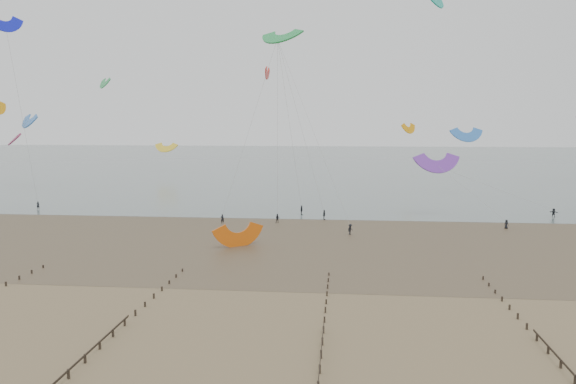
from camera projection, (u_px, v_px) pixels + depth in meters
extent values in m
plane|color=brown|center=(286.00, 308.00, 55.80)|extent=(500.00, 500.00, 0.00)
plane|color=#475654|center=(331.00, 161.00, 253.22)|extent=(500.00, 500.00, 0.00)
plane|color=#473A28|center=(308.00, 236.00, 90.34)|extent=(500.00, 500.00, 0.00)
ellipsoid|color=slate|center=(175.00, 252.00, 79.26)|extent=(23.60, 14.36, 0.01)
ellipsoid|color=slate|center=(382.00, 234.00, 92.14)|extent=(33.64, 18.32, 0.01)
ellipsoid|color=slate|center=(84.00, 226.00, 99.15)|extent=(26.95, 14.22, 0.01)
cube|color=black|center=(6.00, 284.00, 62.92)|extent=(0.16, 0.16, 0.54)
cube|color=black|center=(19.00, 278.00, 65.52)|extent=(0.16, 0.16, 0.51)
cube|color=black|center=(32.00, 272.00, 68.12)|extent=(0.16, 0.16, 0.48)
cube|color=black|center=(43.00, 267.00, 70.72)|extent=(0.16, 0.16, 0.45)
cube|color=black|center=(68.00, 374.00, 40.38)|extent=(0.16, 0.16, 0.77)
cube|color=black|center=(85.00, 359.00, 42.98)|extent=(0.16, 0.16, 0.74)
cube|color=black|center=(100.00, 346.00, 45.58)|extent=(0.16, 0.16, 0.71)
cube|color=black|center=(113.00, 334.00, 48.18)|extent=(0.16, 0.16, 0.68)
cube|color=black|center=(125.00, 323.00, 50.78)|extent=(0.16, 0.16, 0.65)
cube|color=black|center=(135.00, 313.00, 53.38)|extent=(0.16, 0.16, 0.62)
cube|color=black|center=(145.00, 304.00, 55.98)|extent=(0.16, 0.16, 0.59)
cube|color=black|center=(154.00, 296.00, 58.58)|extent=(0.16, 0.16, 0.57)
cube|color=black|center=(162.00, 289.00, 61.18)|extent=(0.16, 0.16, 0.54)
cube|color=black|center=(169.00, 282.00, 63.78)|extent=(0.16, 0.16, 0.51)
cube|color=black|center=(176.00, 276.00, 66.38)|extent=(0.16, 0.16, 0.48)
cube|color=black|center=(182.00, 270.00, 68.98)|extent=(0.16, 0.16, 0.45)
cube|color=black|center=(320.00, 369.00, 41.24)|extent=(0.16, 0.16, 0.74)
cube|color=black|center=(321.00, 355.00, 43.84)|extent=(0.16, 0.16, 0.71)
cube|color=black|center=(322.00, 342.00, 46.44)|extent=(0.16, 0.16, 0.68)
cube|color=black|center=(323.00, 330.00, 49.03)|extent=(0.16, 0.16, 0.65)
cube|color=black|center=(324.00, 320.00, 51.63)|extent=(0.16, 0.16, 0.62)
cube|color=black|center=(325.00, 310.00, 54.23)|extent=(0.16, 0.16, 0.59)
cube|color=black|center=(326.00, 302.00, 56.83)|extent=(0.16, 0.16, 0.57)
cube|color=black|center=(327.00, 294.00, 59.43)|extent=(0.16, 0.16, 0.54)
cube|color=black|center=(328.00, 287.00, 62.03)|extent=(0.16, 0.16, 0.51)
cube|color=black|center=(328.00, 280.00, 64.63)|extent=(0.16, 0.16, 0.48)
cube|color=black|center=(329.00, 274.00, 67.23)|extent=(0.16, 0.16, 0.45)
cube|color=black|center=(575.00, 380.00, 39.49)|extent=(0.16, 0.16, 0.74)
cube|color=black|center=(561.00, 364.00, 42.09)|extent=(0.16, 0.16, 0.71)
cube|color=black|center=(548.00, 350.00, 44.69)|extent=(0.16, 0.16, 0.68)
cube|color=black|center=(537.00, 338.00, 47.29)|extent=(0.16, 0.16, 0.65)
cube|color=black|center=(527.00, 327.00, 49.89)|extent=(0.16, 0.16, 0.62)
cube|color=black|center=(518.00, 317.00, 52.49)|extent=(0.16, 0.16, 0.59)
cube|color=black|center=(510.00, 308.00, 55.09)|extent=(0.16, 0.16, 0.57)
cube|color=black|center=(502.00, 299.00, 57.69)|extent=(0.16, 0.16, 0.54)
cube|color=black|center=(495.00, 292.00, 60.29)|extent=(0.16, 0.16, 0.51)
cube|color=black|center=(489.00, 285.00, 62.89)|extent=(0.16, 0.16, 0.48)
cube|color=black|center=(483.00, 278.00, 65.49)|extent=(0.16, 0.16, 0.45)
imported|color=black|center=(222.00, 219.00, 101.19)|extent=(0.62, 0.42, 1.68)
imported|color=black|center=(506.00, 224.00, 96.29)|extent=(0.88, 0.89, 1.55)
imported|color=black|center=(350.00, 229.00, 91.29)|extent=(1.20, 1.28, 1.74)
imported|color=black|center=(554.00, 213.00, 107.76)|extent=(1.57, 1.35, 1.71)
imported|color=black|center=(278.00, 218.00, 101.95)|extent=(0.81, 0.65, 1.59)
imported|color=black|center=(38.00, 205.00, 117.58)|extent=(0.70, 0.67, 1.61)
imported|color=black|center=(324.00, 215.00, 104.76)|extent=(0.56, 1.14, 1.89)
imported|color=black|center=(302.00, 210.00, 110.29)|extent=(0.57, 1.15, 1.90)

